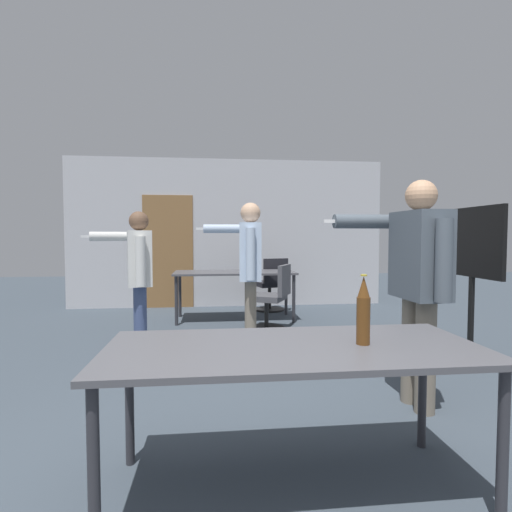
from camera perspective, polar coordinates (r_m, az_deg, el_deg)
The scene contains 10 objects.
back_wall at distance 7.45m, azimuth -4.21°, elevation 3.21°, with size 5.82×0.12×2.72m.
conference_table_near at distance 2.08m, azimuth 5.42°, elevation -14.38°, with size 1.88×0.81×0.75m.
conference_table_far at distance 6.22m, azimuth -3.05°, elevation -2.88°, with size 1.86×0.75×0.75m.
tv_screen at distance 4.66m, azimuth 28.51°, elevation -1.82°, with size 0.44×0.91×1.60m.
person_center_tall at distance 4.58m, azimuth -16.49°, elevation -1.80°, with size 0.83×0.63×1.58m.
person_right_polo at distance 4.48m, azimuth -0.97°, elevation -0.87°, with size 0.76×0.67×1.68m.
person_near_casual at distance 3.24m, azimuth 22.11°, elevation -2.22°, with size 0.81×0.70×1.72m.
office_chair_side_rolled at distance 6.97m, azimuth 2.21°, elevation -4.34°, with size 0.57×0.62×0.93m.
office_chair_mid_tucked at distance 5.58m, azimuth 2.25°, elevation -6.26°, with size 0.67×0.63×0.91m.
beer_bottle at distance 2.11m, azimuth 15.09°, elevation -7.67°, with size 0.07×0.07×0.36m.
Camera 1 is at (-0.29, -1.50, 1.30)m, focal length 28.00 mm.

